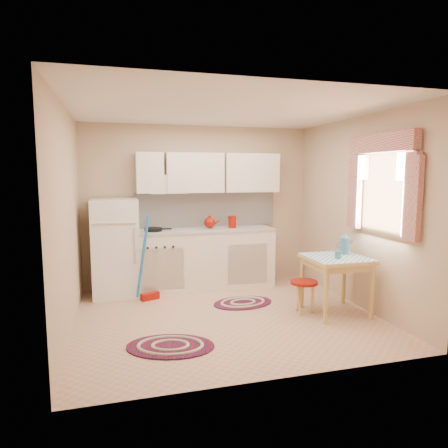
# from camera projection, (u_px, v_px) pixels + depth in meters

# --- Properties ---
(room_shell) EXTENTS (3.64, 3.60, 2.52)m
(room_shell) POSITION_uv_depth(u_px,v_px,m) (233.00, 187.00, 5.04)
(room_shell) COLOR tan
(room_shell) RESTS_ON ground
(fridge) EXTENTS (0.65, 0.60, 1.40)m
(fridge) POSITION_uv_depth(u_px,v_px,m) (116.00, 248.00, 5.73)
(fridge) COLOR white
(fridge) RESTS_ON ground
(broom) EXTENTS (0.30, 0.21, 1.20)m
(broom) POSITION_uv_depth(u_px,v_px,m) (149.00, 258.00, 5.53)
(broom) COLOR blue
(broom) RESTS_ON ground
(base_cabinets) EXTENTS (2.25, 0.60, 0.88)m
(base_cabinets) POSITION_uv_depth(u_px,v_px,m) (200.00, 260.00, 6.14)
(base_cabinets) COLOR white
(base_cabinets) RESTS_ON ground
(countertop) EXTENTS (2.27, 0.62, 0.04)m
(countertop) POSITION_uv_depth(u_px,v_px,m) (200.00, 230.00, 6.08)
(countertop) COLOR #B8B6AF
(countertop) RESTS_ON base_cabinets
(frying_pan) EXTENTS (0.29, 0.29, 0.05)m
(frying_pan) POSITION_uv_depth(u_px,v_px,m) (153.00, 229.00, 5.84)
(frying_pan) COLOR black
(frying_pan) RESTS_ON countertop
(red_kettle) EXTENTS (0.24, 0.23, 0.19)m
(red_kettle) POSITION_uv_depth(u_px,v_px,m) (210.00, 222.00, 6.11)
(red_kettle) COLOR #950D05
(red_kettle) RESTS_ON countertop
(red_canister) EXTENTS (0.14, 0.14, 0.16)m
(red_canister) POSITION_uv_depth(u_px,v_px,m) (232.00, 223.00, 6.21)
(red_canister) COLOR #950D05
(red_canister) RESTS_ON countertop
(table) EXTENTS (0.72, 0.72, 0.72)m
(table) POSITION_uv_depth(u_px,v_px,m) (336.00, 285.00, 5.02)
(table) COLOR #DDBB6E
(table) RESTS_ON ground
(stool) EXTENTS (0.36, 0.36, 0.42)m
(stool) POSITION_uv_depth(u_px,v_px,m) (304.00, 297.00, 5.03)
(stool) COLOR #950D05
(stool) RESTS_ON ground
(coffee_pot) EXTENTS (0.19, 0.17, 0.30)m
(coffee_pot) POSITION_uv_depth(u_px,v_px,m) (345.00, 243.00, 5.12)
(coffee_pot) COLOR teal
(coffee_pot) RESTS_ON table
(mug) EXTENTS (0.09, 0.09, 0.10)m
(mug) POSITION_uv_depth(u_px,v_px,m) (338.00, 255.00, 4.87)
(mug) COLOR teal
(mug) RESTS_ON table
(rug_center) EXTENTS (0.89, 0.64, 0.02)m
(rug_center) POSITION_uv_depth(u_px,v_px,m) (243.00, 303.00, 5.44)
(rug_center) COLOR maroon
(rug_center) RESTS_ON ground
(rug_left) EXTENTS (1.03, 0.82, 0.02)m
(rug_left) POSITION_uv_depth(u_px,v_px,m) (170.00, 346.00, 4.07)
(rug_left) COLOR maroon
(rug_left) RESTS_ON ground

